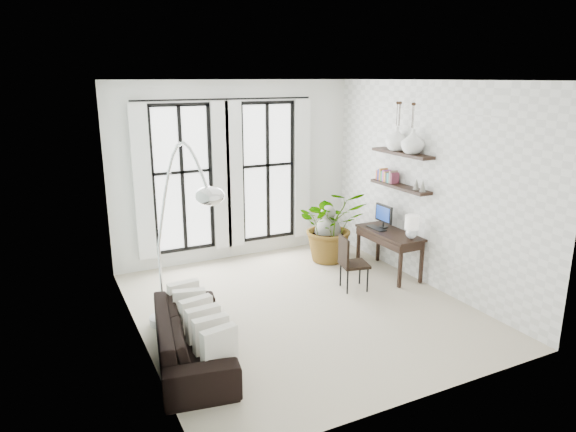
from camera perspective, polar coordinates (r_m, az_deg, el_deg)
floor at (r=7.59m, az=1.38°, el=-10.09°), size 5.00×5.00×0.00m
ceiling at (r=6.86m, az=1.55°, el=14.85°), size 5.00×5.00×0.00m
wall_left at (r=6.35m, az=-16.78°, el=-0.43°), size 0.00×5.00×5.00m
wall_right at (r=8.33m, az=15.31°, el=3.28°), size 0.00×5.00×5.00m
wall_back at (r=9.29m, az=-5.78°, el=4.94°), size 4.50×0.00×4.50m
windows at (r=9.17m, az=-6.79°, el=4.52°), size 3.26×0.13×2.65m
wall_shelves at (r=8.63m, az=12.25°, el=4.74°), size 0.25×1.30×0.60m
sofa at (r=6.29m, az=-10.59°, el=-12.99°), size 1.13×2.13×0.59m
throw_pillows at (r=6.22m, az=-9.79°, el=-11.17°), size 0.40×1.52×0.40m
plant at (r=9.26m, az=4.82°, el=-0.98°), size 1.48×1.38×1.34m
desk at (r=8.70m, az=11.40°, el=-2.08°), size 0.53×1.26×1.14m
desk_chair at (r=8.06m, az=6.87°, el=-4.85°), size 0.49×0.49×0.86m
arc_lamp at (r=6.26m, az=-11.82°, el=2.84°), size 0.76×1.37×2.53m
buddha at (r=9.49m, az=4.43°, el=-2.17°), size 0.55×0.55×0.99m
vase_a at (r=8.33m, az=13.70°, el=8.04°), size 0.37×0.37×0.38m
vase_b at (r=8.63m, az=11.99°, el=8.38°), size 0.37×0.37×0.38m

